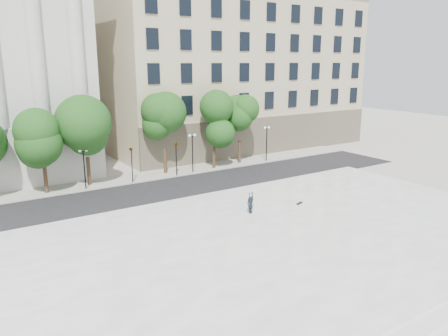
{
  "coord_description": "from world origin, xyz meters",
  "views": [
    {
      "loc": [
        -15.9,
        -18.28,
        11.97
      ],
      "look_at": [
        2.6,
        10.0,
        3.71
      ],
      "focal_mm": 35.0,
      "sensor_mm": 36.0,
      "label": 1
    }
  ],
  "objects": [
    {
      "name": "far_sidewalk",
      "position": [
        0.0,
        24.0,
        0.06
      ],
      "size": [
        60.0,
        4.0,
        0.12
      ],
      "primitive_type": "cube",
      "color": "#A8A69B",
      "rests_on": "ground"
    },
    {
      "name": "traffic_light_east",
      "position": [
        4.59,
        22.3,
        3.71
      ],
      "size": [
        0.82,
        1.8,
        4.21
      ],
      "color": "black",
      "rests_on": "ground"
    },
    {
      "name": "street_trees",
      "position": [
        -1.3,
        23.63,
        5.32
      ],
      "size": [
        31.97,
        5.04,
        7.98
      ],
      "color": "#382619",
      "rests_on": "ground"
    },
    {
      "name": "lamp_posts",
      "position": [
        0.5,
        22.6,
        2.91
      ],
      "size": [
        35.54,
        0.28,
        4.35
      ],
      "color": "black",
      "rests_on": "ground"
    },
    {
      "name": "building_east",
      "position": [
        20.0,
        38.91,
        11.14
      ],
      "size": [
        36.0,
        26.15,
        23.0
      ],
      "color": "#BEB191",
      "rests_on": "ground"
    },
    {
      "name": "street",
      "position": [
        0.0,
        18.0,
        0.01
      ],
      "size": [
        60.0,
        8.0,
        0.02
      ],
      "primitive_type": "cube",
      "color": "black",
      "rests_on": "ground"
    },
    {
      "name": "person_lying",
      "position": [
        3.5,
        7.59,
        0.68
      ],
      "size": [
        0.71,
        1.71,
        0.46
      ],
      "primitive_type": "imported",
      "rotation": [
        -1.54,
        0.0,
        0.06
      ],
      "color": "black",
      "rests_on": "plaza"
    },
    {
      "name": "plaza",
      "position": [
        0.0,
        3.0,
        0.23
      ],
      "size": [
        44.0,
        22.0,
        0.45
      ],
      "primitive_type": "cube",
      "color": "white",
      "rests_on": "ground"
    },
    {
      "name": "ground",
      "position": [
        0.0,
        0.0,
        0.0
      ],
      "size": [
        160.0,
        160.0,
        0.0
      ],
      "primitive_type": "plane",
      "color": "#A6A49D",
      "rests_on": "ground"
    },
    {
      "name": "skateboard",
      "position": [
        8.3,
        7.21,
        0.49
      ],
      "size": [
        0.82,
        0.48,
        0.08
      ],
      "primitive_type": "cube",
      "rotation": [
        0.0,
        0.0,
        0.38
      ],
      "color": "black",
      "rests_on": "plaza"
    },
    {
      "name": "traffic_light_west",
      "position": [
        -0.37,
        22.3,
        3.61
      ],
      "size": [
        0.52,
        1.58,
        4.12
      ],
      "color": "black",
      "rests_on": "ground"
    }
  ]
}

